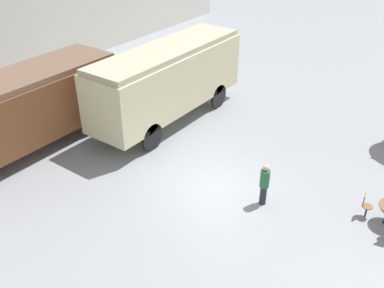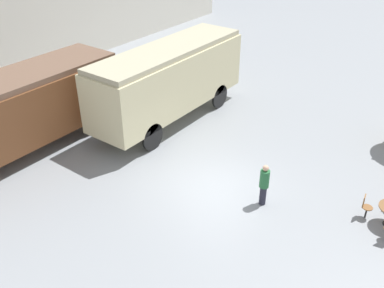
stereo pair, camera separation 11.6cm
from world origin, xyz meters
TOP-DOWN VIEW (x-y plane):
  - ground_plane at (0.00, 0.00)m, footprint 80.00×80.00m
  - passenger_coach_wooden at (-2.83, 8.14)m, footprint 9.73×2.71m
  - passenger_coach_vintage at (3.26, 4.86)m, footprint 8.65×2.45m
  - cafe_chair_0 at (1.59, -5.05)m, footprint 0.36×0.37m
  - visitor_person at (0.16, -1.91)m, footprint 0.34×0.34m

SIDE VIEW (x-z plane):
  - ground_plane at x=0.00m, z-range 0.00..0.00m
  - cafe_chair_0 at x=1.59m, z-range 0.07..0.94m
  - visitor_person at x=0.16m, z-range 0.07..1.71m
  - passenger_coach_wooden at x=-2.83m, z-range 0.29..3.62m
  - passenger_coach_vintage at x=3.26m, z-range 0.37..4.02m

